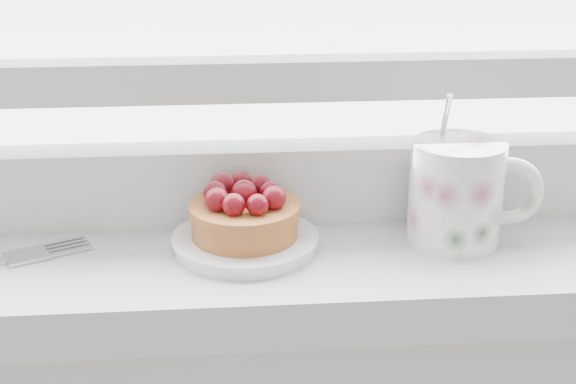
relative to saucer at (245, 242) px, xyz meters
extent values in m
cube|color=silver|center=(0.01, 0.00, -0.03)|extent=(1.60, 0.20, 0.04)
cube|color=silver|center=(0.01, 0.07, 0.03)|extent=(1.30, 0.05, 0.07)
cube|color=silver|center=(0.01, 0.07, 0.12)|extent=(1.30, 0.04, 0.04)
cylinder|color=silver|center=(0.00, 0.00, 0.00)|extent=(0.12, 0.12, 0.01)
cylinder|color=brown|center=(0.00, 0.00, 0.02)|extent=(0.09, 0.09, 0.03)
cylinder|color=brown|center=(0.00, 0.00, 0.03)|extent=(0.09, 0.09, 0.01)
sphere|color=#490208|center=(0.00, 0.00, 0.04)|extent=(0.02, 0.02, 0.02)
sphere|color=#490208|center=(0.02, 0.00, 0.04)|extent=(0.02, 0.02, 0.02)
sphere|color=#490208|center=(0.01, 0.02, 0.04)|extent=(0.02, 0.02, 0.02)
sphere|color=#490208|center=(0.00, 0.03, 0.04)|extent=(0.02, 0.02, 0.02)
sphere|color=#490208|center=(-0.02, 0.02, 0.04)|extent=(0.02, 0.02, 0.02)
sphere|color=#490208|center=(-0.02, 0.00, 0.04)|extent=(0.02, 0.02, 0.02)
sphere|color=#490208|center=(-0.02, -0.01, 0.04)|extent=(0.02, 0.02, 0.02)
sphere|color=#490208|center=(-0.01, -0.02, 0.04)|extent=(0.02, 0.02, 0.02)
sphere|color=#490208|center=(0.01, -0.02, 0.04)|extent=(0.02, 0.02, 0.02)
sphere|color=#490208|center=(0.02, -0.01, 0.04)|extent=(0.02, 0.02, 0.02)
cylinder|color=white|center=(0.18, 0.00, 0.04)|extent=(0.09, 0.09, 0.09)
cylinder|color=black|center=(0.18, 0.00, 0.08)|extent=(0.07, 0.07, 0.01)
torus|color=white|center=(0.22, 0.00, 0.04)|extent=(0.06, 0.02, 0.06)
cylinder|color=silver|center=(0.17, 0.02, 0.09)|extent=(0.01, 0.02, 0.05)
cube|color=silver|center=(-0.18, 0.00, 0.00)|extent=(0.04, 0.04, 0.00)
cube|color=silver|center=(-0.15, 0.00, 0.00)|extent=(0.04, 0.02, 0.00)
cube|color=silver|center=(-0.15, 0.01, 0.00)|extent=(0.04, 0.02, 0.00)
cube|color=silver|center=(-0.15, 0.01, 0.00)|extent=(0.04, 0.02, 0.00)
cube|color=silver|center=(-0.16, 0.02, 0.00)|extent=(0.04, 0.02, 0.00)
camera|label=1|loc=(-0.01, -0.62, 0.28)|focal=50.00mm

